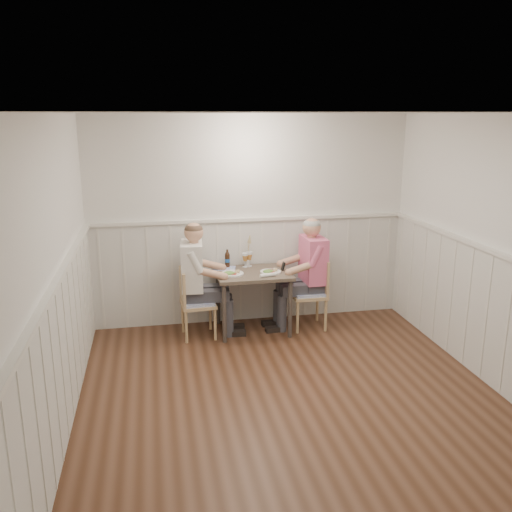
# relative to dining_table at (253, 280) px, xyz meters

# --- Properties ---
(ground_plane) EXTENTS (4.50, 4.50, 0.00)m
(ground_plane) POSITION_rel_dining_table_xyz_m (0.05, -1.84, -0.65)
(ground_plane) COLOR #432616
(room_shell) EXTENTS (4.04, 4.54, 2.60)m
(room_shell) POSITION_rel_dining_table_xyz_m (0.05, -1.84, 0.87)
(room_shell) COLOR white
(room_shell) RESTS_ON ground
(wainscot) EXTENTS (4.00, 4.49, 1.34)m
(wainscot) POSITION_rel_dining_table_xyz_m (0.05, -1.15, 0.04)
(wainscot) COLOR silver
(wainscot) RESTS_ON ground
(dining_table) EXTENTS (0.89, 0.70, 0.75)m
(dining_table) POSITION_rel_dining_table_xyz_m (0.00, 0.00, 0.00)
(dining_table) COLOR #4D4039
(dining_table) RESTS_ON ground
(chair_right) EXTENTS (0.42, 0.42, 0.88)m
(chair_right) POSITION_rel_dining_table_xyz_m (0.75, -0.02, -0.17)
(chair_right) COLOR tan
(chair_right) RESTS_ON ground
(chair_left) EXTENTS (0.42, 0.42, 0.84)m
(chair_left) POSITION_rel_dining_table_xyz_m (-0.72, -0.06, -0.19)
(chair_left) COLOR tan
(chair_left) RESTS_ON ground
(man_in_pink) EXTENTS (0.66, 0.46, 1.40)m
(man_in_pink) POSITION_rel_dining_table_xyz_m (0.72, 0.02, -0.06)
(man_in_pink) COLOR #3F3F47
(man_in_pink) RESTS_ON ground
(diner_cream) EXTENTS (0.67, 0.47, 1.40)m
(diner_cream) POSITION_rel_dining_table_xyz_m (-0.68, 0.01, -0.06)
(diner_cream) COLOR #3F3F47
(diner_cream) RESTS_ON ground
(plate_man) EXTENTS (0.25, 0.25, 0.06)m
(plate_man) POSITION_rel_dining_table_xyz_m (0.20, -0.07, 0.12)
(plate_man) COLOR white
(plate_man) RESTS_ON dining_table
(plate_diner) EXTENTS (0.27, 0.27, 0.07)m
(plate_diner) POSITION_rel_dining_table_xyz_m (-0.27, -0.07, 0.13)
(plate_diner) COLOR white
(plate_diner) RESTS_ON dining_table
(beer_glass_a) EXTENTS (0.08, 0.08, 0.19)m
(beer_glass_a) POSITION_rel_dining_table_xyz_m (0.00, 0.25, 0.23)
(beer_glass_a) COLOR silver
(beer_glass_a) RESTS_ON dining_table
(beer_glass_b) EXTENTS (0.07, 0.07, 0.18)m
(beer_glass_b) POSITION_rel_dining_table_xyz_m (-0.05, 0.23, 0.22)
(beer_glass_b) COLOR silver
(beer_glass_b) RESTS_ON dining_table
(beer_bottle) EXTENTS (0.06, 0.06, 0.22)m
(beer_bottle) POSITION_rel_dining_table_xyz_m (-0.27, 0.27, 0.20)
(beer_bottle) COLOR black
(beer_bottle) RESTS_ON dining_table
(rolled_napkin) EXTENTS (0.20, 0.08, 0.04)m
(rolled_napkin) POSITION_rel_dining_table_xyz_m (0.14, -0.23, 0.13)
(rolled_napkin) COLOR white
(rolled_napkin) RESTS_ON dining_table
(grass_vase) EXTENTS (0.05, 0.05, 0.42)m
(grass_vase) POSITION_rel_dining_table_xyz_m (-0.02, 0.24, 0.29)
(grass_vase) COLOR silver
(grass_vase) RESTS_ON dining_table
(gingham_mat) EXTENTS (0.31, 0.27, 0.01)m
(gingham_mat) POSITION_rel_dining_table_xyz_m (-0.32, 0.21, 0.11)
(gingham_mat) COLOR #5B70C2
(gingham_mat) RESTS_ON dining_table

